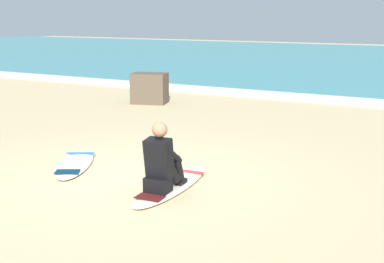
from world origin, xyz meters
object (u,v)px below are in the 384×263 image
object	(u,v)px
surfboard_spare_near	(75,163)
shoreline_rock	(150,88)
surfer_seated	(162,164)
surfboard_main	(172,185)

from	to	relation	value
surfboard_spare_near	shoreline_rock	bearing A→B (deg)	112.85
surfer_seated	surfboard_spare_near	xyz separation A→B (m)	(-2.02, 0.51, -0.40)
surfboard_main	surfer_seated	size ratio (longest dim) A/B	2.30
surfboard_main	shoreline_rock	bearing A→B (deg)	126.38
surfboard_spare_near	surfboard_main	bearing A→B (deg)	-5.35
surfboard_main	surfer_seated	world-z (taller)	surfer_seated
surfer_seated	surfboard_main	bearing A→B (deg)	96.91
surfer_seated	surfboard_spare_near	size ratio (longest dim) A/B	0.51
surfboard_main	shoreline_rock	size ratio (longest dim) A/B	2.32
shoreline_rock	surfer_seated	bearing A→B (deg)	-54.79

